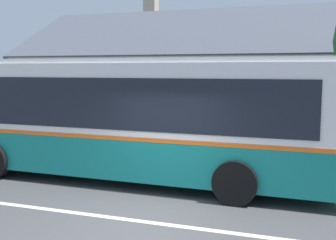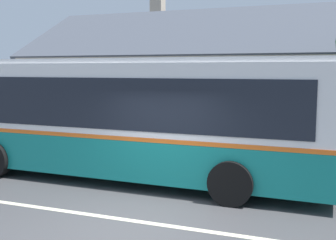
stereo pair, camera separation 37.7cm
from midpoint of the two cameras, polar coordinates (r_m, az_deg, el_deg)
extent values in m
plane|color=#424244|center=(8.51, -3.46, -13.49)|extent=(300.00, 300.00, 0.00)
cube|color=gray|center=(13.96, 6.86, -5.08)|extent=(60.00, 3.00, 0.15)
cube|color=beige|center=(8.51, -3.46, -13.47)|extent=(60.00, 0.16, 0.01)
cube|color=tan|center=(22.13, 12.74, 3.60)|extent=(22.02, 10.34, 3.51)
cube|color=#424751|center=(19.62, 11.85, 12.06)|extent=(22.62, 5.24, 2.68)
cube|color=#424751|center=(24.72, 13.83, 10.91)|extent=(22.62, 5.24, 2.68)
cube|color=tan|center=(24.96, -0.97, 15.15)|extent=(0.70, 0.70, 1.20)
cube|color=black|center=(19.95, -12.16, 3.78)|extent=(1.10, 0.06, 1.30)
cube|color=black|center=(17.66, 1.95, 3.54)|extent=(1.10, 0.06, 1.30)
cube|color=black|center=(16.70, 18.87, 2.98)|extent=(1.10, 0.06, 1.30)
cube|color=#4C3323|center=(16.77, 21.26, -0.12)|extent=(1.00, 0.06, 2.10)
cube|color=#147F7A|center=(11.63, -6.17, -3.97)|extent=(11.37, 2.65, 1.00)
cube|color=orange|center=(11.54, -6.21, -1.29)|extent=(11.39, 2.67, 0.10)
cube|color=white|center=(11.45, -6.26, 3.26)|extent=(11.37, 2.65, 1.73)
cube|color=white|center=(11.43, -6.33, 7.90)|extent=(11.14, 2.52, 0.12)
cube|color=black|center=(12.58, -3.54, 3.16)|extent=(10.43, 0.17, 1.23)
cube|color=black|center=(10.36, -9.56, 2.27)|extent=(10.43, 0.17, 1.23)
cube|color=#192D99|center=(13.41, -8.97, -2.57)|extent=(3.17, 0.07, 0.70)
cube|color=black|center=(11.48, 16.86, -0.63)|extent=(0.90, 0.04, 2.48)
cylinder|color=black|center=(11.74, 12.25, -5.37)|extent=(1.00, 0.29, 1.00)
cylinder|color=black|center=(9.35, 9.64, -8.47)|extent=(1.00, 0.29, 1.00)
cylinder|color=black|center=(14.37, -14.83, -3.19)|extent=(1.00, 0.29, 1.00)
cube|color=brown|center=(16.67, -17.80, -1.58)|extent=(1.80, 0.10, 0.04)
cube|color=brown|center=(16.56, -18.12, -1.64)|extent=(1.80, 0.10, 0.04)
cube|color=brown|center=(16.45, -18.43, -1.71)|extent=(1.80, 0.10, 0.04)
cube|color=brown|center=(16.32, -18.75, -0.73)|extent=(1.80, 0.04, 0.10)
cube|color=brown|center=(16.30, -18.77, -0.24)|extent=(1.80, 0.04, 0.10)
cube|color=black|center=(16.15, -16.11, -2.59)|extent=(0.08, 0.43, 0.45)
cube|color=black|center=(17.06, -19.96, -2.24)|extent=(0.08, 0.43, 0.45)
cube|color=brown|center=(14.67, -6.45, -2.41)|extent=(1.61, 0.10, 0.04)
cube|color=brown|center=(14.55, -6.72, -2.49)|extent=(1.61, 0.10, 0.04)
cube|color=brown|center=(14.42, -6.98, -2.58)|extent=(1.61, 0.10, 0.04)
cube|color=brown|center=(14.26, -7.24, -1.47)|extent=(1.61, 0.04, 0.10)
cube|color=brown|center=(14.24, -7.25, -0.91)|extent=(1.61, 0.04, 0.10)
cube|color=black|center=(14.30, -4.41, -3.54)|extent=(0.08, 0.43, 0.45)
cube|color=black|center=(14.89, -8.91, -3.19)|extent=(0.08, 0.43, 0.45)
camera|label=1|loc=(0.19, -89.13, 0.11)|focal=45.00mm
camera|label=2|loc=(0.19, 90.87, -0.11)|focal=45.00mm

